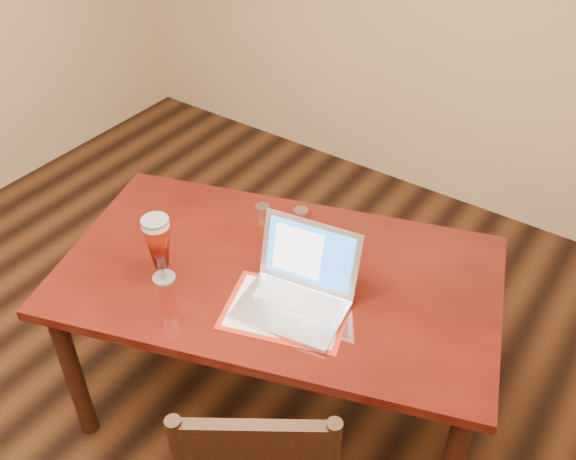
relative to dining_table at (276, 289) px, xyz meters
The scene contains 2 objects.
room_shell 1.27m from the dining_table, 103.01° to the right, with size 4.51×5.01×2.71m.
dining_table is the anchor object (origin of this frame).
Camera 1 is at (1.17, -0.77, 2.34)m, focal length 40.00 mm.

